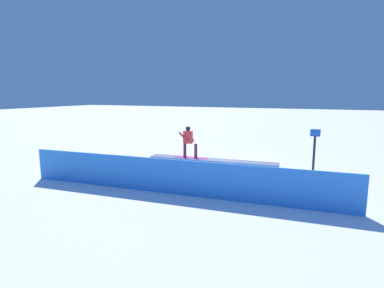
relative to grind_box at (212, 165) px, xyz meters
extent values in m
plane|color=white|center=(0.00, 0.00, -0.23)|extent=(120.00, 120.00, 0.00)
cube|color=blue|center=(0.00, 0.00, 0.00)|extent=(5.92, 1.00, 0.46)
cube|color=white|center=(0.00, 0.00, -0.11)|extent=(5.93, 1.01, 0.11)
cube|color=gray|center=(0.00, 0.00, 0.25)|extent=(5.92, 1.05, 0.04)
cube|color=#C82090|center=(1.03, 0.07, 0.28)|extent=(1.61, 0.45, 0.01)
cylinder|color=maroon|center=(1.29, 0.10, 0.62)|extent=(0.16, 0.16, 0.66)
cylinder|color=maroon|center=(0.77, 0.04, 0.62)|extent=(0.16, 0.16, 0.66)
cube|color=red|center=(1.14, 0.09, 1.23)|extent=(0.43, 0.28, 0.57)
sphere|color=black|center=(1.14, 0.09, 1.62)|extent=(0.22, 0.22, 0.22)
cylinder|color=red|center=(1.30, 0.27, 1.26)|extent=(0.45, 0.14, 0.47)
cylinder|color=red|center=(1.06, -0.09, 1.26)|extent=(0.34, 0.13, 0.53)
cube|color=#3283E5|center=(0.00, 3.74, 0.38)|extent=(11.78, 0.90, 1.22)
cylinder|color=#262628|center=(-4.26, -0.80, 0.61)|extent=(0.10, 0.10, 1.68)
cube|color=blue|center=(-4.26, -0.80, 1.60)|extent=(0.40, 0.04, 0.30)
camera|label=1|loc=(-4.80, 12.99, 3.23)|focal=29.25mm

